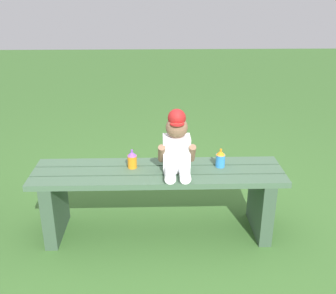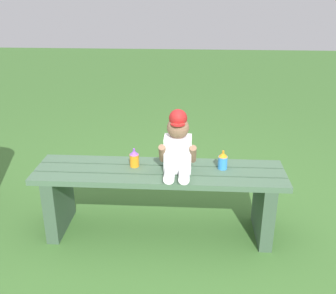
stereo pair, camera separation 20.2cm
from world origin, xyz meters
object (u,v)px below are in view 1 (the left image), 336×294
(child_figure, at_px, (177,145))
(sippy_cup_left, at_px, (133,159))
(park_bench, at_px, (159,191))
(sippy_cup_right, at_px, (221,158))

(child_figure, distance_m, sippy_cup_left, 0.31)
(park_bench, height_order, child_figure, child_figure)
(child_figure, relative_size, sippy_cup_left, 3.26)
(sippy_cup_left, bearing_deg, park_bench, -14.93)
(sippy_cup_left, bearing_deg, child_figure, -12.60)
(child_figure, height_order, sippy_cup_right, child_figure)
(park_bench, distance_m, sippy_cup_right, 0.45)
(sippy_cup_left, distance_m, sippy_cup_right, 0.57)
(child_figure, bearing_deg, sippy_cup_left, 167.40)
(park_bench, relative_size, sippy_cup_left, 12.88)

